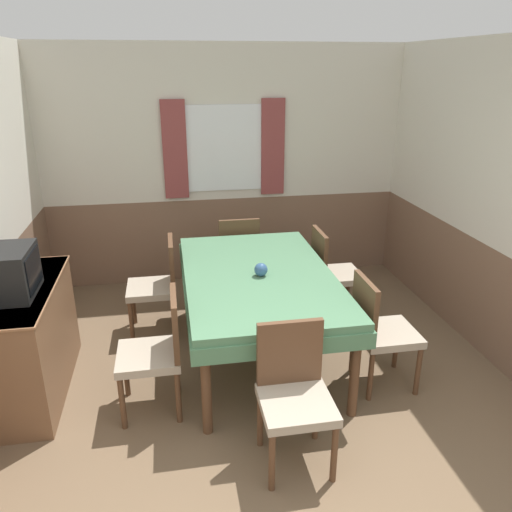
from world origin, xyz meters
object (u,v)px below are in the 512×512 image
object	(u,v)px
dining_table	(258,284)
chair_head_near	(294,390)
chair_right_far	(331,270)
chair_left_far	(158,283)
vase	(261,270)
chair_head_window	(238,253)
sideboard	(31,340)
tv	(12,272)
chair_right_near	(379,328)
chair_left_near	(158,349)

from	to	relation	value
dining_table	chair_head_near	size ratio (longest dim) A/B	2.22
dining_table	chair_head_near	distance (m)	1.24
dining_table	chair_right_far	distance (m)	1.03
dining_table	chair_left_far	xyz separation A→B (m)	(-0.83, 0.58, -0.18)
dining_table	vase	world-z (taller)	vase
chair_head_window	chair_head_near	world-z (taller)	same
chair_right_far	sideboard	distance (m)	2.72
chair_right_far	tv	world-z (taller)	tv
dining_table	chair_left_far	world-z (taller)	chair_left_far
chair_left_far	sideboard	world-z (taller)	chair_left_far
chair_right_near	chair_right_far	distance (m)	1.16
chair_left_far	tv	xyz separation A→B (m)	(-0.95, -0.88, 0.54)
chair_left_far	chair_head_window	xyz separation A→B (m)	(0.83, 0.64, 0.00)
chair_head_window	chair_left_near	size ratio (longest dim) A/B	1.00
chair_right_near	chair_right_far	xyz separation A→B (m)	(0.00, 1.16, 0.00)
chair_head_window	sideboard	bearing A→B (deg)	-141.43
chair_head_near	chair_right_far	size ratio (longest dim) A/B	1.00
dining_table	chair_right_near	distance (m)	1.03
tv	vase	bearing A→B (deg)	7.51
chair_head_window	chair_right_far	size ratio (longest dim) A/B	1.00
chair_head_window	chair_right_far	distance (m)	1.05
chair_head_window	chair_left_near	world-z (taller)	same
chair_left_far	chair_left_near	world-z (taller)	same
chair_left_far	vase	bearing A→B (deg)	-127.47
chair_left_far	chair_right_near	world-z (taller)	same
chair_head_window	chair_right_near	size ratio (longest dim) A/B	1.00
chair_head_near	vase	distance (m)	1.20
chair_head_near	chair_head_window	bearing A→B (deg)	-90.00
tv	chair_head_window	bearing A→B (deg)	40.52
chair_head_near	sideboard	world-z (taller)	chair_head_near
chair_left_far	vase	distance (m)	1.11
chair_right_far	tv	size ratio (longest dim) A/B	2.06
dining_table	chair_head_window	xyz separation A→B (m)	(-0.00, 1.22, -0.18)
chair_right_far	chair_head_near	bearing A→B (deg)	-24.77
chair_right_far	tv	distance (m)	2.81
dining_table	sideboard	size ratio (longest dim) A/B	1.60
dining_table	chair_head_near	world-z (taller)	chair_head_near
chair_left_near	chair_right_near	bearing A→B (deg)	-90.00
dining_table	chair_left_near	xyz separation A→B (m)	(-0.83, -0.58, -0.18)
chair_right_near	tv	world-z (taller)	tv
chair_right_near	chair_left_far	bearing A→B (deg)	-124.91
chair_head_window	chair_head_near	bearing A→B (deg)	-90.00
chair_left_far	tv	world-z (taller)	tv
chair_head_near	tv	xyz separation A→B (m)	(-1.78, 0.92, 0.54)
chair_left_near	chair_head_near	bearing A→B (deg)	-127.66
chair_right_near	chair_left_near	bearing A→B (deg)	-90.00
dining_table	chair_head_window	distance (m)	1.24
dining_table	sideboard	world-z (taller)	sideboard
chair_head_window	sideboard	size ratio (longest dim) A/B	0.72
chair_head_window	tv	distance (m)	2.41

